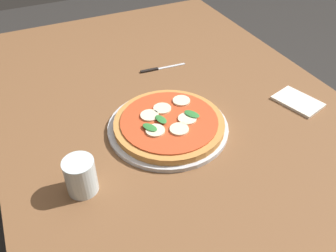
# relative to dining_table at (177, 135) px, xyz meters

# --- Properties ---
(ground_plane) EXTENTS (6.00, 6.00, 0.00)m
(ground_plane) POSITION_rel_dining_table_xyz_m (0.00, 0.00, -0.63)
(ground_plane) COLOR #2D2B28
(dining_table) EXTENTS (1.51, 0.98, 0.71)m
(dining_table) POSITION_rel_dining_table_xyz_m (0.00, 0.00, 0.00)
(dining_table) COLOR brown
(dining_table) RESTS_ON ground_plane
(serving_tray) EXTENTS (0.32, 0.32, 0.01)m
(serving_tray) POSITION_rel_dining_table_xyz_m (-0.05, 0.06, 0.09)
(serving_tray) COLOR silver
(serving_tray) RESTS_ON dining_table
(pizza) EXTENTS (0.29, 0.29, 0.03)m
(pizza) POSITION_rel_dining_table_xyz_m (-0.06, 0.06, 0.11)
(pizza) COLOR #C6843F
(pizza) RESTS_ON serving_tray
(napkin) EXTENTS (0.15, 0.12, 0.01)m
(napkin) POSITION_rel_dining_table_xyz_m (-0.11, -0.34, 0.09)
(napkin) COLOR white
(napkin) RESTS_ON dining_table
(knife) EXTENTS (0.02, 0.16, 0.01)m
(knife) POSITION_rel_dining_table_xyz_m (0.24, -0.04, 0.09)
(knife) COLOR black
(knife) RESTS_ON dining_table
(glass_cup) EXTENTS (0.07, 0.07, 0.09)m
(glass_cup) POSITION_rel_dining_table_xyz_m (-0.16, 0.32, 0.13)
(glass_cup) COLOR silver
(glass_cup) RESTS_ON dining_table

